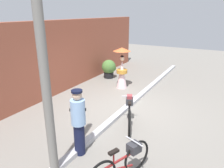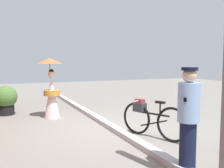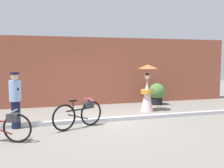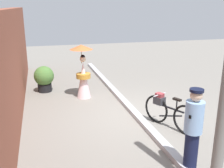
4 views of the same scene
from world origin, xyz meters
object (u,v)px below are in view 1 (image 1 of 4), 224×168
object	(u,v)px
bicycle_near_officer	(129,112)
person_with_parasol	(122,68)
bicycle_far_side	(123,163)
potted_plant_by_door	(109,68)
utility_pole	(44,65)
person_officer	(78,121)

from	to	relation	value
bicycle_near_officer	person_with_parasol	size ratio (longest dim) A/B	0.87
bicycle_far_side	potted_plant_by_door	xyz separation A→B (m)	(6.11, 3.82, 0.10)
utility_pole	person_with_parasol	bearing A→B (deg)	12.11
person_with_parasol	potted_plant_by_door	distance (m)	1.71
person_officer	bicycle_far_side	bearing A→B (deg)	-101.74
bicycle_far_side	person_officer	size ratio (longest dim) A/B	0.97
bicycle_far_side	utility_pole	world-z (taller)	utility_pole
utility_pole	person_officer	bearing A→B (deg)	-4.23
bicycle_near_officer	utility_pole	world-z (taller)	utility_pole
person_officer	potted_plant_by_door	distance (m)	6.37
bicycle_far_side	potted_plant_by_door	distance (m)	7.21
person_officer	potted_plant_by_door	xyz separation A→B (m)	(5.84, 2.53, -0.37)
person_with_parasol	utility_pole	bearing A→B (deg)	-167.89
bicycle_near_officer	potted_plant_by_door	world-z (taller)	potted_plant_by_door
potted_plant_by_door	person_officer	bearing A→B (deg)	-156.56
bicycle_near_officer	bicycle_far_side	bearing A→B (deg)	-158.72
bicycle_far_side	person_with_parasol	bearing A→B (deg)	26.85
bicycle_far_side	person_officer	xyz separation A→B (m)	(0.27, 1.29, 0.47)
utility_pole	bicycle_far_side	bearing A→B (deg)	-68.04
potted_plant_by_door	bicycle_near_officer	bearing A→B (deg)	-143.12
person_with_parasol	potted_plant_by_door	world-z (taller)	person_with_parasol
bicycle_far_side	person_officer	world-z (taller)	person_officer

